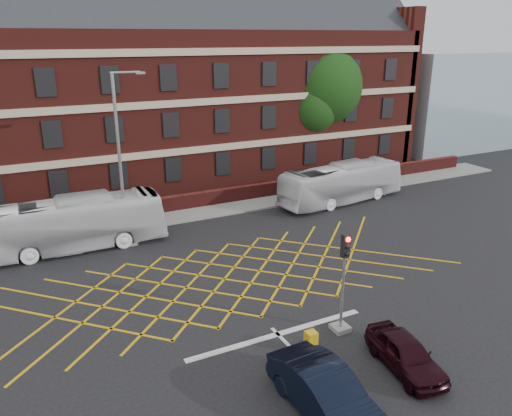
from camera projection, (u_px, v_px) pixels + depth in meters
name	position (u px, v px, depth m)	size (l,w,h in m)	color
ground	(241.00, 297.00, 23.33)	(120.00, 120.00, 0.00)	black
victorian_building	(124.00, 86.00, 39.42)	(51.00, 12.17, 20.40)	#571B16
boundary_wall	(160.00, 206.00, 34.11)	(56.00, 0.50, 1.10)	#521716
far_pavement	(165.00, 217.00, 33.43)	(60.00, 3.00, 0.12)	slate
glass_block	(442.00, 100.00, 53.95)	(14.00, 10.00, 10.00)	#99B2BF
box_junction_hatching	(224.00, 279.00, 25.02)	(11.50, 0.12, 0.02)	#CC990C
stop_line	(278.00, 334.00, 20.38)	(8.00, 0.30, 0.02)	silver
bus_left	(67.00, 225.00, 28.00)	(2.55, 10.88, 3.03)	silver
bus_right	(342.00, 183.00, 36.25)	(2.37, 10.13, 2.82)	silver
car_navy	(326.00, 393.00, 15.85)	(1.67, 4.80, 1.58)	black
car_maroon	(405.00, 354.00, 18.10)	(1.50, 3.73, 1.27)	black
deciduous_tree	(320.00, 92.00, 43.23)	(7.47, 7.15, 11.04)	black
traffic_light_near	(343.00, 292.00, 20.11)	(0.70, 0.70, 4.27)	slate
street_lamp	(123.00, 188.00, 28.17)	(2.25, 1.00, 9.79)	slate
utility_cabinet	(311.00, 342.00, 19.07)	(0.42, 0.40, 0.91)	#D29C0C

